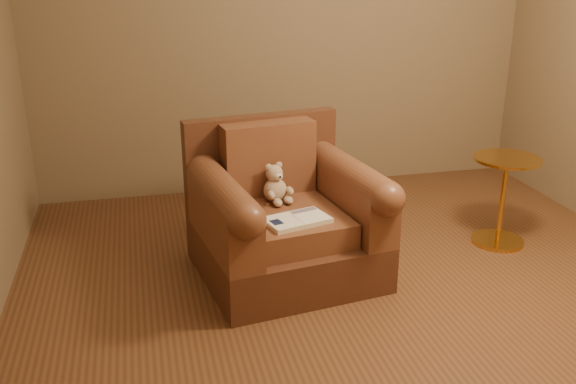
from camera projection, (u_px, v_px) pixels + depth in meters
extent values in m
plane|color=brown|center=(367.00, 299.00, 3.66)|extent=(4.00, 4.00, 0.00)
cube|color=#7B664B|center=(286.00, 22.00, 5.01)|extent=(4.00, 0.02, 2.70)
cube|color=#4F2B1A|center=(286.00, 252.00, 3.91)|extent=(1.13, 1.09, 0.28)
cube|color=#4F2B1A|center=(261.00, 162.00, 4.12)|extent=(1.01, 0.25, 0.62)
cube|color=brown|center=(289.00, 223.00, 3.79)|extent=(0.68, 0.78, 0.15)
cube|color=brown|center=(268.00, 158.00, 3.99)|extent=(0.60, 0.25, 0.45)
cube|color=brown|center=(223.00, 219.00, 3.62)|extent=(0.33, 0.87, 0.32)
cube|color=brown|center=(350.00, 200.00, 3.90)|extent=(0.33, 0.87, 0.32)
cylinder|color=brown|center=(222.00, 193.00, 3.56)|extent=(0.33, 0.87, 0.20)
cylinder|color=brown|center=(351.00, 175.00, 3.85)|extent=(0.33, 0.87, 0.20)
ellipsoid|color=tan|center=(275.00, 190.00, 3.90)|extent=(0.14, 0.13, 0.15)
sphere|color=tan|center=(274.00, 173.00, 3.87)|extent=(0.10, 0.10, 0.10)
ellipsoid|color=tan|center=(269.00, 167.00, 3.84)|extent=(0.04, 0.02, 0.04)
ellipsoid|color=tan|center=(279.00, 165.00, 3.88)|extent=(0.04, 0.02, 0.04)
ellipsoid|color=beige|center=(279.00, 177.00, 3.83)|extent=(0.05, 0.03, 0.04)
sphere|color=black|center=(280.00, 177.00, 3.82)|extent=(0.01, 0.01, 0.01)
ellipsoid|color=tan|center=(271.00, 195.00, 3.82)|extent=(0.05, 0.09, 0.05)
ellipsoid|color=tan|center=(290.00, 191.00, 3.89)|extent=(0.05, 0.09, 0.05)
ellipsoid|color=tan|center=(278.00, 203.00, 3.83)|extent=(0.06, 0.09, 0.05)
ellipsoid|color=tan|center=(288.00, 200.00, 3.87)|extent=(0.06, 0.09, 0.05)
cube|color=beige|center=(297.00, 220.00, 3.60)|extent=(0.40, 0.30, 0.03)
cube|color=white|center=(283.00, 221.00, 3.56)|extent=(0.22, 0.25, 0.00)
cube|color=white|center=(310.00, 215.00, 3.64)|extent=(0.22, 0.25, 0.00)
cube|color=beige|center=(297.00, 218.00, 3.60)|extent=(0.06, 0.21, 0.00)
cube|color=#0F1638|center=(276.00, 222.00, 3.54)|extent=(0.08, 0.09, 0.00)
cube|color=slate|center=(304.00, 210.00, 3.70)|extent=(0.17, 0.09, 0.00)
cylinder|color=gold|center=(497.00, 241.00, 4.37)|extent=(0.35, 0.35, 0.03)
cylinder|color=gold|center=(502.00, 201.00, 4.27)|extent=(0.03, 0.03, 0.56)
cylinder|color=gold|center=(508.00, 159.00, 4.17)|extent=(0.43, 0.43, 0.02)
cylinder|color=gold|center=(507.00, 161.00, 4.17)|extent=(0.03, 0.03, 0.02)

